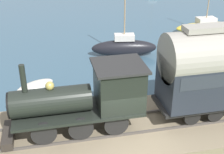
# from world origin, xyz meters

# --- Properties ---
(ground_plane) EXTENTS (200.00, 200.00, 0.00)m
(ground_plane) POSITION_xyz_m (0.00, 0.00, 0.00)
(ground_plane) COLOR #476033
(rail_embankment) EXTENTS (4.79, 56.00, 0.66)m
(rail_embankment) POSITION_xyz_m (0.88, 0.00, 0.27)
(rail_embankment) COLOR #84755B
(rail_embankment) RESTS_ON ground
(steam_locomotive) EXTENTS (2.07, 6.06, 3.30)m
(steam_locomotive) POSITION_xyz_m (0.88, 1.63, 2.31)
(steam_locomotive) COLOR black
(steam_locomotive) RESTS_ON rail_embankment
(sailboat_black) EXTENTS (1.85, 4.86, 5.58)m
(sailboat_black) POSITION_xyz_m (10.10, -2.30, 0.68)
(sailboat_black) COLOR black
(sailboat_black) RESTS_ON harbor_water
(sailboat_yellow) EXTENTS (1.65, 5.54, 4.94)m
(sailboat_yellow) POSITION_xyz_m (14.08, -10.82, 0.49)
(sailboat_yellow) COLOR gold
(sailboat_yellow) RESTS_ON harbor_water
(rowboat_near_shore) EXTENTS (2.50, 1.88, 0.53)m
(rowboat_near_shore) POSITION_xyz_m (5.49, -4.35, 0.27)
(rowboat_near_shore) COLOR beige
(rowboat_near_shore) RESTS_ON harbor_water
(rowboat_far_out) EXTENTS (1.99, 2.49, 0.47)m
(rowboat_far_out) POSITION_xyz_m (6.20, 4.06, 0.24)
(rowboat_far_out) COLOR beige
(rowboat_far_out) RESTS_ON harbor_water
(rowboat_mid_harbor) EXTENTS (2.71, 2.68, 0.46)m
(rowboat_mid_harbor) POSITION_xyz_m (5.75, -0.67, 0.24)
(rowboat_mid_harbor) COLOR #B7B2A3
(rowboat_mid_harbor) RESTS_ON harbor_water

